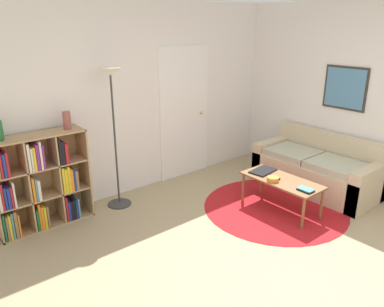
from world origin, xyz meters
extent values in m
plane|color=tan|center=(0.00, 0.00, 0.00)|extent=(14.00, 14.00, 0.00)
cube|color=silver|center=(0.00, 2.70, 1.30)|extent=(7.67, 0.05, 2.60)
cube|color=white|center=(0.80, 2.66, 0.99)|extent=(0.91, 0.02, 1.98)
sphere|color=tan|center=(1.12, 2.64, 0.95)|extent=(0.04, 0.04, 0.04)
cube|color=silver|center=(2.36, 1.34, 1.30)|extent=(0.05, 5.67, 2.60)
cube|color=#332D28|center=(2.33, 0.97, 1.43)|extent=(0.02, 0.63, 0.60)
cube|color=teal|center=(2.32, 0.97, 1.43)|extent=(0.01, 0.57, 0.54)
cylinder|color=#B2191E|center=(0.98, 1.00, 0.00)|extent=(1.85, 1.85, 0.01)
cube|color=tan|center=(-0.94, 2.48, 0.56)|extent=(0.02, 0.34, 1.11)
cube|color=tan|center=(-1.46, 2.48, 1.11)|extent=(1.07, 0.34, 0.02)
cube|color=tan|center=(-1.46, 2.48, 0.01)|extent=(1.07, 0.34, 0.02)
cube|color=tan|center=(-1.46, 2.64, 0.56)|extent=(1.07, 0.02, 1.11)
cube|color=tan|center=(-1.64, 2.48, 0.56)|extent=(0.02, 0.32, 1.08)
cube|color=tan|center=(-1.29, 2.48, 0.56)|extent=(0.02, 0.32, 1.08)
cube|color=tan|center=(-1.46, 2.48, 0.38)|extent=(1.03, 0.32, 0.02)
cube|color=tan|center=(-1.46, 2.48, 0.74)|extent=(1.03, 0.32, 0.02)
cube|color=#196B38|center=(-1.96, 2.45, 0.17)|extent=(0.02, 0.25, 0.31)
cube|color=olive|center=(-1.93, 2.44, 0.16)|extent=(0.02, 0.25, 0.29)
cube|color=gold|center=(-1.90, 2.42, 0.16)|extent=(0.03, 0.21, 0.29)
cube|color=teal|center=(-1.87, 2.43, 0.17)|extent=(0.02, 0.22, 0.31)
cube|color=olive|center=(-1.84, 2.45, 0.18)|extent=(0.03, 0.27, 0.32)
cube|color=orange|center=(-1.81, 2.42, 0.15)|extent=(0.02, 0.20, 0.27)
cube|color=#196B38|center=(-1.61, 2.45, 0.15)|extent=(0.02, 0.26, 0.26)
cube|color=orange|center=(-1.58, 2.42, 0.18)|extent=(0.02, 0.20, 0.32)
cube|color=orange|center=(-1.55, 2.45, 0.16)|extent=(0.03, 0.26, 0.28)
cube|color=gold|center=(-1.52, 2.46, 0.16)|extent=(0.03, 0.27, 0.27)
cube|color=olive|center=(-1.49, 2.42, 0.15)|extent=(0.02, 0.21, 0.27)
cube|color=#B21E23|center=(-1.26, 2.42, 0.18)|extent=(0.02, 0.20, 0.32)
cube|color=navy|center=(-1.23, 2.45, 0.14)|extent=(0.03, 0.26, 0.25)
cube|color=black|center=(-1.20, 2.44, 0.14)|extent=(0.03, 0.24, 0.24)
cube|color=black|center=(-1.17, 2.45, 0.14)|extent=(0.03, 0.25, 0.25)
cube|color=navy|center=(-1.14, 2.41, 0.14)|extent=(0.02, 0.19, 0.24)
cube|color=teal|center=(-1.11, 2.44, 0.14)|extent=(0.02, 0.23, 0.25)
cube|color=#B21E23|center=(-1.93, 2.43, 0.54)|extent=(0.02, 0.23, 0.30)
cube|color=navy|center=(-1.90, 2.43, 0.51)|extent=(0.02, 0.22, 0.26)
cube|color=navy|center=(-1.86, 2.41, 0.51)|extent=(0.03, 0.19, 0.25)
cube|color=#B21E23|center=(-1.83, 2.43, 0.51)|extent=(0.02, 0.22, 0.25)
cube|color=silver|center=(-1.81, 2.42, 0.53)|extent=(0.02, 0.20, 0.29)
cube|color=orange|center=(-1.60, 2.42, 0.53)|extent=(0.03, 0.21, 0.28)
cube|color=teal|center=(-1.57, 2.43, 0.52)|extent=(0.02, 0.22, 0.26)
cube|color=silver|center=(-1.54, 2.43, 0.51)|extent=(0.03, 0.22, 0.24)
cube|color=gold|center=(-1.26, 2.45, 0.55)|extent=(0.03, 0.26, 0.32)
cube|color=gold|center=(-1.23, 2.44, 0.54)|extent=(0.03, 0.25, 0.30)
cube|color=gold|center=(-1.19, 2.45, 0.55)|extent=(0.03, 0.27, 0.32)
cube|color=orange|center=(-1.16, 2.43, 0.53)|extent=(0.03, 0.21, 0.28)
cube|color=navy|center=(-1.13, 2.43, 0.52)|extent=(0.02, 0.23, 0.26)
cube|color=olive|center=(-1.10, 2.44, 0.51)|extent=(0.03, 0.25, 0.24)
cube|color=navy|center=(-1.85, 2.41, 0.88)|extent=(0.03, 0.19, 0.26)
cube|color=#B21E23|center=(-1.82, 2.45, 0.88)|extent=(0.02, 0.26, 0.28)
cube|color=silver|center=(-1.60, 2.43, 0.91)|extent=(0.03, 0.22, 0.32)
cube|color=silver|center=(-1.57, 2.44, 0.88)|extent=(0.02, 0.24, 0.27)
cube|color=gold|center=(-1.55, 2.45, 0.88)|extent=(0.03, 0.26, 0.27)
cube|color=#7F287A|center=(-1.51, 2.42, 0.89)|extent=(0.03, 0.21, 0.30)
cube|color=silver|center=(-1.48, 2.45, 0.91)|extent=(0.02, 0.27, 0.32)
cube|color=#7F287A|center=(-1.45, 2.43, 0.89)|extent=(0.02, 0.22, 0.28)
cube|color=black|center=(-1.26, 2.44, 0.90)|extent=(0.02, 0.24, 0.31)
cube|color=black|center=(-1.23, 2.45, 0.88)|extent=(0.03, 0.25, 0.27)
cube|color=#B21E23|center=(-1.19, 2.45, 0.87)|extent=(0.03, 0.27, 0.24)
cylinder|color=#333333|center=(-0.54, 2.38, 0.01)|extent=(0.31, 0.31, 0.01)
cylinder|color=#333333|center=(-0.54, 2.38, 0.90)|extent=(0.02, 0.02, 1.70)
cone|color=white|center=(-0.54, 2.38, 1.75)|extent=(0.28, 0.28, 0.10)
cube|color=#CCB793|center=(1.91, 1.02, 0.21)|extent=(0.82, 1.71, 0.42)
cube|color=#CCB793|center=(2.24, 1.02, 0.39)|extent=(0.16, 1.71, 0.78)
cube|color=#CCB793|center=(1.91, 0.25, 0.28)|extent=(0.82, 0.16, 0.56)
cube|color=#CCB793|center=(1.91, 1.80, 0.28)|extent=(0.82, 0.16, 0.56)
cube|color=#B3B498|center=(1.83, 0.68, 0.47)|extent=(0.62, 0.68, 0.10)
cube|color=#B3B498|center=(1.83, 1.37, 0.47)|extent=(0.62, 0.68, 0.10)
cube|color=brown|center=(0.99, 0.93, 0.41)|extent=(0.46, 1.03, 0.02)
cylinder|color=brown|center=(0.80, 0.46, 0.20)|extent=(0.04, 0.04, 0.40)
cylinder|color=brown|center=(0.80, 1.40, 0.20)|extent=(0.04, 0.04, 0.40)
cylinder|color=brown|center=(1.18, 0.46, 0.20)|extent=(0.04, 0.04, 0.40)
cylinder|color=brown|center=(1.18, 1.40, 0.20)|extent=(0.04, 0.04, 0.40)
cube|color=black|center=(1.01, 1.25, 0.43)|extent=(0.38, 0.27, 0.02)
cylinder|color=orange|center=(0.86, 0.97, 0.45)|extent=(0.15, 0.15, 0.05)
cube|color=black|center=(0.92, 0.54, 0.43)|extent=(0.12, 0.18, 0.02)
cube|color=teal|center=(0.93, 0.54, 0.44)|extent=(0.12, 0.18, 0.01)
cube|color=black|center=(0.95, 1.02, 0.43)|extent=(0.07, 0.18, 0.02)
cylinder|color=#934C47|center=(-1.09, 2.48, 1.22)|extent=(0.09, 0.09, 0.21)
camera|label=1|loc=(-2.66, -1.70, 2.29)|focal=35.00mm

